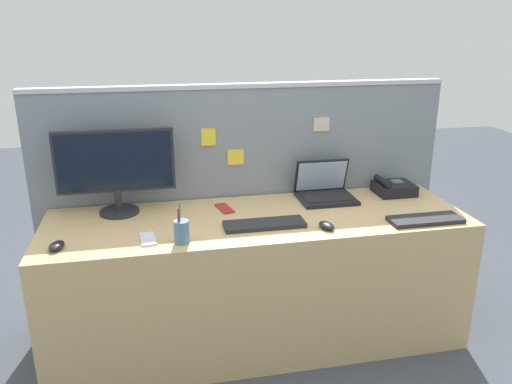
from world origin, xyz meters
The scene contains 13 objects.
ground_plane centered at (0.00, 0.00, 0.00)m, with size 10.00×10.00×0.00m, color #424751.
desk centered at (0.00, 0.00, 0.36)m, with size 2.16×0.68×0.71m, color tan.
cubicle_divider centered at (0.00, 0.38, 0.68)m, with size 2.33×0.08×1.35m.
desktop_monitor centered at (-0.70, 0.21, 0.97)m, with size 0.60×0.20×0.44m.
laptop centered at (0.43, 0.22, 0.76)m, with size 0.31×0.27×0.21m.
desk_phone centered at (0.85, 0.20, 0.75)m, with size 0.21×0.19×0.10m.
keyboard_main centered at (0.81, -0.23, 0.73)m, with size 0.37×0.13×0.02m, color #232328.
keyboard_spare centered at (0.01, -0.13, 0.73)m, with size 0.40×0.13×0.02m, color #232328.
computer_mouse_right_hand centered at (0.29, -0.22, 0.73)m, with size 0.06×0.10×0.03m, color black.
computer_mouse_left_hand centered at (-0.95, -0.19, 0.73)m, with size 0.06×0.10×0.03m, color black.
pen_cup centered at (-0.40, -0.24, 0.77)m, with size 0.07×0.07×0.19m.
cell_phone_white_slab centered at (-0.56, -0.18, 0.72)m, with size 0.07×0.15×0.01m, color silver.
cell_phone_red_case centered at (-0.15, 0.15, 0.72)m, with size 0.06×0.15×0.01m, color #B22323.
Camera 1 is at (-0.50, -2.37, 1.68)m, focal length 35.61 mm.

